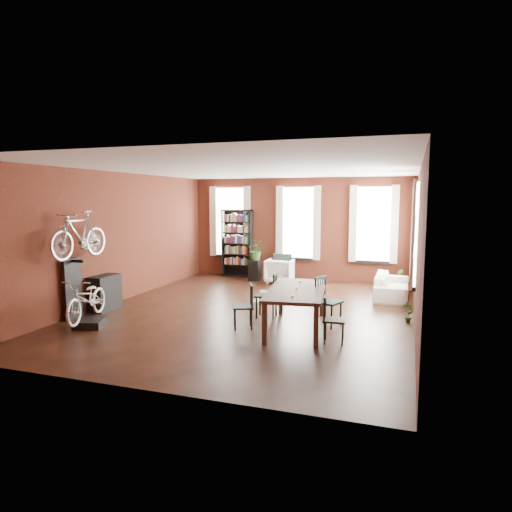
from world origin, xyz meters
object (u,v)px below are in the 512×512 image
at_px(dining_table, 296,309).
at_px(bookshelf, 237,243).
at_px(dining_chair_a, 243,307).
at_px(plant_stand, 255,270).
at_px(console_table, 105,293).
at_px(dining_chair_b, 266,295).
at_px(cream_sofa, 392,282).
at_px(white_armchair, 280,270).
at_px(bike_trainer, 90,323).
at_px(bicycle_floor, 86,280).
at_px(dining_chair_c, 334,320).
at_px(dining_chair_d, 328,302).

relative_size(dining_table, bookshelf, 1.07).
distance_m(dining_chair_a, plant_stand, 5.34).
bearing_deg(console_table, dining_chair_b, 8.36).
relative_size(bookshelf, cream_sofa, 1.06).
bearing_deg(dining_chair_b, white_armchair, -174.12).
bearing_deg(dining_chair_b, bike_trainer, -64.81).
height_order(console_table, plant_stand, console_table).
bearing_deg(bicycle_floor, dining_chair_c, -6.57).
distance_m(dining_table, dining_chair_c, 1.05).
distance_m(dining_table, dining_chair_b, 1.06).
bearing_deg(console_table, white_armchair, 57.32).
bearing_deg(bookshelf, dining_table, -58.29).
xyz_separation_m(dining_chair_a, bookshelf, (-2.27, 5.59, 0.67)).
xyz_separation_m(dining_chair_a, white_armchair, (-0.64, 4.93, -0.03)).
xyz_separation_m(dining_chair_b, bookshelf, (-2.46, 4.65, 0.62)).
bearing_deg(bike_trainer, console_table, 115.70).
distance_m(dining_chair_a, dining_chair_b, 0.97).
height_order(dining_chair_a, white_armchair, dining_chair_a).
bearing_deg(dining_chair_a, bike_trainer, -95.87).
distance_m(dining_table, plant_stand, 5.47).
bearing_deg(cream_sofa, dining_chair_d, 160.79).
relative_size(dining_table, plant_stand, 3.68).
relative_size(dining_chair_a, bike_trainer, 1.62).
bearing_deg(dining_chair_a, dining_table, 81.57).
xyz_separation_m(dining_chair_d, bookshelf, (-3.84, 4.88, 0.61)).
xyz_separation_m(bookshelf, bicycle_floor, (-0.67, -6.54, -0.14)).
bearing_deg(cream_sofa, dining_chair_b, 139.88).
distance_m(white_armchair, console_table, 5.39).
height_order(white_armchair, bike_trainer, white_armchair).
bearing_deg(bookshelf, dining_chair_a, -67.90).
bearing_deg(console_table, dining_table, -1.50).
xyz_separation_m(white_armchair, console_table, (-2.91, -4.54, -0.00)).
height_order(dining_table, bike_trainer, dining_table).
distance_m(dining_chair_d, cream_sofa, 3.37).
bearing_deg(white_armchair, console_table, 54.57).
xyz_separation_m(bike_trainer, plant_stand, (1.41, 6.05, 0.24)).
height_order(dining_chair_b, bike_trainer, dining_chair_b).
bearing_deg(console_table, plant_stand, 66.60).
distance_m(plant_stand, bicycle_floor, 6.27).
distance_m(dining_chair_d, bike_trainer, 4.79).
bearing_deg(bike_trainer, dining_chair_c, 6.83).
xyz_separation_m(dining_chair_c, console_table, (-5.41, 0.75, -0.02)).
relative_size(bookshelf, bicycle_floor, 1.37).
bearing_deg(dining_chair_a, dining_chair_b, 144.94).
bearing_deg(white_armchair, dining_chair_b, 99.06).
bearing_deg(bicycle_floor, dining_chair_d, 6.64).
height_order(bookshelf, plant_stand, bookshelf).
height_order(dining_chair_d, white_armchair, dining_chair_d).
xyz_separation_m(dining_chair_a, bicycle_floor, (-2.94, -0.94, 0.53)).
height_order(dining_chair_c, cream_sofa, dining_chair_c).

